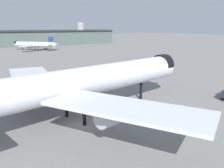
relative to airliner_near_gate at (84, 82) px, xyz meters
The scene contains 5 objects.
ground 7.78m from the airliner_near_gate, 125.78° to the right, with size 900.00×900.00×0.00m, color slate.
airliner_near_gate is the anchor object (origin of this frame).
airliner_far_taxiway 139.30m from the airliner_near_gate, 76.84° to the left, with size 28.22×31.79×9.73m.
terminal_building 184.03m from the airliner_near_gate, 82.58° to the left, with size 195.51×38.30×20.24m.
baggage_tug_wing 34.51m from the airliner_near_gate, 43.97° to the left, with size 3.40×2.29×1.85m.
Camera 1 is at (-17.56, -35.28, 16.90)m, focal length 38.38 mm.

